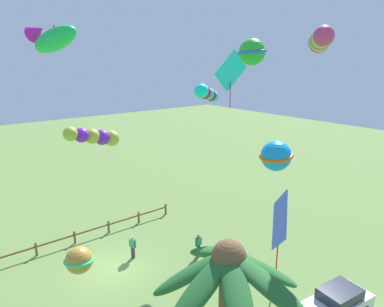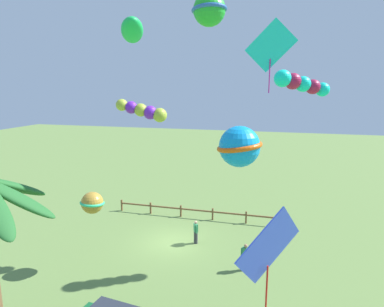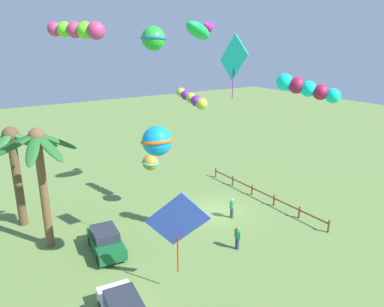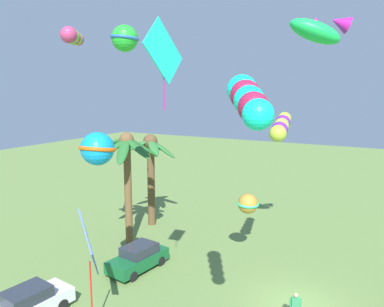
# 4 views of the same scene
# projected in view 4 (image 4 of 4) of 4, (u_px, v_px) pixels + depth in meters

# --- Properties ---
(ground_plane) EXTENTS (120.00, 120.00, 0.00)m
(ground_plane) POSITION_uv_depth(u_px,v_px,m) (297.00, 307.00, 18.79)
(ground_plane) COLOR olive
(palm_tree_0) EXTENTS (4.38, 4.24, 7.40)m
(palm_tree_0) POSITION_uv_depth(u_px,v_px,m) (151.00, 160.00, 29.54)
(palm_tree_0) COLOR brown
(palm_tree_0) RESTS_ON ground
(palm_tree_1) EXTENTS (4.55, 4.87, 7.99)m
(palm_tree_1) POSITION_uv_depth(u_px,v_px,m) (127.00, 159.00, 25.45)
(palm_tree_1) COLOR brown
(palm_tree_1) RESTS_ON ground
(parked_car_0) EXTENTS (4.07, 2.15, 1.51)m
(parked_car_0) POSITION_uv_depth(u_px,v_px,m) (29.00, 303.00, 17.79)
(parked_car_0) COLOR silver
(parked_car_0) RESTS_ON ground
(parked_car_1) EXTENTS (4.08, 2.18, 1.51)m
(parked_car_1) POSITION_uv_depth(u_px,v_px,m) (138.00, 258.00, 22.62)
(parked_car_1) COLOR #145B2D
(parked_car_1) RESTS_ON ground
(kite_tube_0) EXTENTS (3.06, 1.09, 1.36)m
(kite_tube_0) POSITION_uv_depth(u_px,v_px,m) (281.00, 127.00, 19.11)
(kite_tube_0) COLOR #AAC136
(kite_ball_1) EXTENTS (1.69, 1.68, 1.51)m
(kite_ball_1) POSITION_uv_depth(u_px,v_px,m) (97.00, 149.00, 16.68)
(kite_ball_1) COLOR #1097E9
(kite_ball_2) EXTENTS (1.95, 1.95, 1.25)m
(kite_ball_2) POSITION_uv_depth(u_px,v_px,m) (248.00, 204.00, 23.05)
(kite_ball_2) COLOR #B4872E
(kite_fish_3) EXTENTS (2.40, 3.33, 1.87)m
(kite_fish_3) POSITION_uv_depth(u_px,v_px,m) (319.00, 30.00, 18.67)
(kite_fish_3) COLOR #19C651
(kite_diamond_4) EXTENTS (2.36, 0.22, 3.29)m
(kite_diamond_4) POSITION_uv_depth(u_px,v_px,m) (164.00, 53.00, 13.40)
(kite_diamond_4) COLOR #1FE8D1
(kite_ball_5) EXTENTS (1.85, 1.85, 1.19)m
(kite_ball_5) POSITION_uv_depth(u_px,v_px,m) (125.00, 38.00, 16.69)
(kite_ball_5) COLOR green
(kite_diamond_6) EXTENTS (2.35, 2.62, 4.77)m
(kite_diamond_6) POSITION_uv_depth(u_px,v_px,m) (89.00, 245.00, 16.13)
(kite_diamond_6) COLOR #3F5AF0
(kite_tube_7) EXTENTS (2.57, 2.04, 0.83)m
(kite_tube_7) POSITION_uv_depth(u_px,v_px,m) (73.00, 37.00, 18.70)
(kite_tube_7) COLOR #C7366D
(kite_tube_8) EXTENTS (3.11, 2.17, 1.47)m
(kite_tube_8) POSITION_uv_depth(u_px,v_px,m) (248.00, 99.00, 10.50)
(kite_tube_8) COLOR #10EBCB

